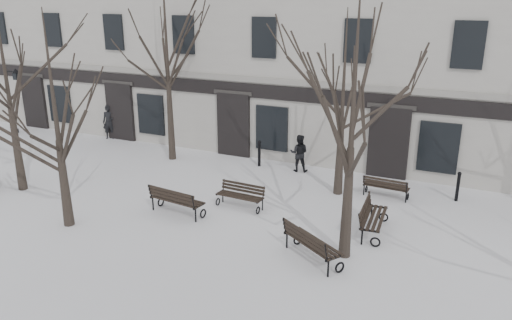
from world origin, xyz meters
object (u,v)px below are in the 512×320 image
Objects in this scene: tree_0 at (3,62)px; bench_3 at (241,195)px; tree_2 at (354,89)px; bench_4 at (386,186)px; bench_5 at (372,216)px; bench_2 at (310,243)px; lamp_post at (13,96)px; tree_1 at (53,96)px; bench_1 at (176,200)px.

tree_0 is 9.65m from bench_3.
bench_4 is at bearing 87.56° from tree_2.
tree_2 is at bearing 165.08° from bench_5.
bench_2 is 1.00× the size of bench_5.
lamp_post is at bearing 1.15° from bench_4.
bench_5 is 0.58× the size of lamp_post.
bench_3 is (4.42, 3.61, -3.77)m from tree_1.
bench_2 is 5.60m from bench_4.
bench_5 is at bearing -11.00° from lamp_post.
bench_2 is at bearing -33.65° from bench_3.
lamp_post is at bearing 163.80° from tree_2.
tree_1 is 13.43m from lamp_post.
bench_5 is at bearing -160.36° from bench_1.
bench_3 is 4.58m from bench_5.
tree_1 is 6.84m from bench_3.
lamp_post is (-18.79, 6.35, 1.48)m from bench_2.
tree_0 reaches higher than bench_1.
tree_1 is 8.73m from bench_2.
bench_4 is (4.43, 3.00, -0.02)m from bench_3.
bench_3 is at bearing 156.34° from tree_2.
bench_2 is at bearing 83.17° from bench_4.
bench_1 is 7.60m from bench_4.
tree_1 is 11.68m from bench_4.
lamp_post is (-7.00, 5.82, -2.83)m from tree_0.
tree_0 is at bearing 94.61° from bench_5.
bench_3 is at bearing -14.03° from lamp_post.
lamp_post is (-10.95, 7.45, -2.21)m from tree_1.
bench_2 is (7.84, 1.10, -3.69)m from tree_1.
bench_5 is at bearing 79.00° from tree_2.
tree_0 is at bearing 11.00° from bench_1.
bench_4 is at bearing 21.24° from tree_0.
bench_4 is at bearing 36.66° from bench_3.
bench_4 is 3.04m from bench_5.
bench_3 is at bearing 85.60° from bench_5.
bench_5 is (6.28, 1.44, 0.00)m from bench_1.
lamp_post is at bearing 168.59° from bench_3.
bench_2 reaches higher than bench_5.
tree_1 reaches higher than lamp_post.
bench_5 is (4.58, -0.04, 0.08)m from bench_3.
tree_1 is 10.36m from bench_5.
tree_2 is 3.78× the size of bench_2.
bench_2 is at bearing 150.97° from bench_5.
tree_2 is at bearing 91.15° from bench_4.
bench_5 is at bearing 21.67° from tree_1.
lamp_post is at bearing 140.26° from tree_0.
tree_1 reaches higher than bench_3.
bench_3 is at bearing 13.32° from tree_0.
bench_2 is 1.18× the size of bench_3.
tree_0 is 13.78m from bench_5.
bench_5 reaches higher than bench_4.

